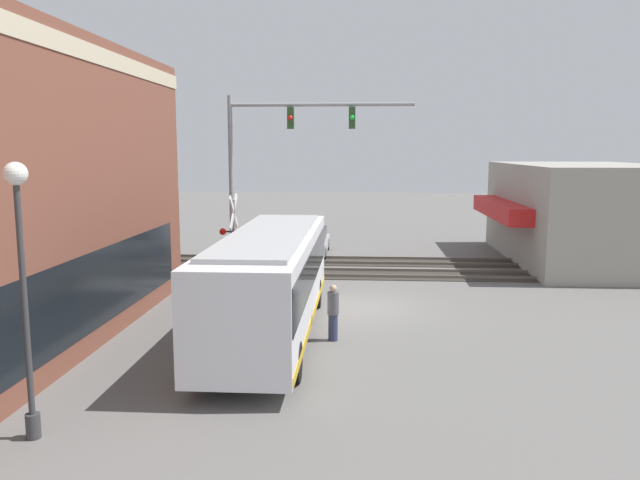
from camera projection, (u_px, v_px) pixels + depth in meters
name	position (u px, v px, depth m)	size (l,w,h in m)	color
ground_plane	(363.00, 308.00, 22.24)	(120.00, 120.00, 0.00)	#605E5B
shop_building	(581.00, 213.00, 31.28)	(12.47, 8.17, 4.88)	gray
city_bus	(271.00, 278.00, 18.76)	(11.28, 2.59, 3.18)	silver
traffic_signal_gantry	(279.00, 147.00, 26.38)	(0.42, 7.85, 7.85)	gray
crossing_signal	(234.00, 232.00, 25.24)	(1.41, 1.18, 3.81)	gray
streetlamp	(23.00, 278.00, 11.75)	(0.44, 0.44, 5.38)	#38383A
rail_track_near	(363.00, 274.00, 28.16)	(2.60, 60.00, 0.15)	#332D28
rail_track_far	(363.00, 261.00, 31.32)	(2.60, 60.00, 0.15)	#332D28
parked_car_silver	(311.00, 242.00, 33.38)	(4.82, 1.82, 1.44)	#B7B7BC
pedestrian_near_bus	(333.00, 312.00, 18.33)	(0.34, 0.34, 1.68)	#2D3351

